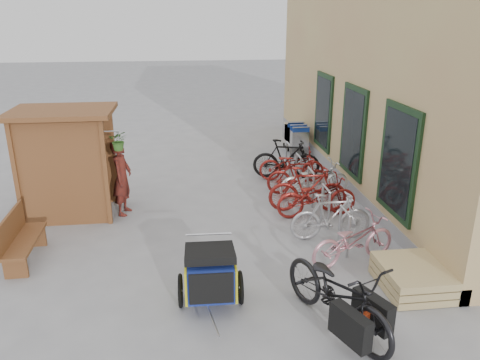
{
  "coord_description": "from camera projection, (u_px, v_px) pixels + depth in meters",
  "views": [
    {
      "loc": [
        -0.64,
        -7.72,
        4.29
      ],
      "look_at": [
        0.5,
        1.5,
        1.0
      ],
      "focal_mm": 35.0,
      "sensor_mm": 36.0,
      "label": 1
    }
  ],
  "objects": [
    {
      "name": "cargo_bike",
      "position": [
        339.0,
        294.0,
        6.61
      ],
      "size": [
        1.56,
        2.32,
        1.15
      ],
      "rotation": [
        0.0,
        0.0,
        0.4
      ],
      "color": "black",
      "rests_on": "ground"
    },
    {
      "name": "person_kiosk",
      "position": [
        122.0,
        178.0,
        10.42
      ],
      "size": [
        0.53,
        0.7,
        1.71
      ],
      "primitive_type": "imported",
      "rotation": [
        0.0,
        0.0,
        1.36
      ],
      "color": "maroon",
      "rests_on": "ground"
    },
    {
      "name": "bike_rack",
      "position": [
        311.0,
        184.0,
        11.07
      ],
      "size": [
        0.05,
        5.35,
        0.86
      ],
      "color": "#A5A8AD",
      "rests_on": "ground"
    },
    {
      "name": "shopping_carts",
      "position": [
        295.0,
        134.0,
        15.35
      ],
      "size": [
        0.56,
        1.55,
        1.01
      ],
      "color": "silver",
      "rests_on": "ground"
    },
    {
      "name": "bike_6",
      "position": [
        292.0,
        165.0,
        12.64
      ],
      "size": [
        1.83,
        0.92,
        0.92
      ],
      "primitive_type": "imported",
      "rotation": [
        0.0,
        0.0,
        1.38
      ],
      "color": "maroon",
      "rests_on": "ground"
    },
    {
      "name": "bike_3",
      "position": [
        308.0,
        189.0,
        10.63
      ],
      "size": [
        1.85,
        0.75,
        1.08
      ],
      "primitive_type": "imported",
      "rotation": [
        0.0,
        0.0,
        1.43
      ],
      "color": "maroon",
      "rests_on": "ground"
    },
    {
      "name": "bike_5",
      "position": [
        298.0,
        175.0,
        11.75
      ],
      "size": [
        1.6,
        0.5,
        0.96
      ],
      "primitive_type": "imported",
      "rotation": [
        0.0,
        0.0,
        1.54
      ],
      "color": "maroon",
      "rests_on": "ground"
    },
    {
      "name": "building",
      "position": [
        448.0,
        46.0,
        12.52
      ],
      "size": [
        6.07,
        13.0,
        7.0
      ],
      "color": "tan",
      "rests_on": "ground"
    },
    {
      "name": "bike_1",
      "position": [
        331.0,
        216.0,
        9.32
      ],
      "size": [
        1.64,
        0.48,
        0.99
      ],
      "primitive_type": "imported",
      "rotation": [
        0.0,
        0.0,
        1.56
      ],
      "color": "#ABAAAE",
      "rests_on": "ground"
    },
    {
      "name": "bench",
      "position": [
        19.0,
        238.0,
        8.46
      ],
      "size": [
        0.47,
        1.49,
        0.94
      ],
      "rotation": [
        0.0,
        0.0,
        0.02
      ],
      "color": "brown",
      "rests_on": "ground"
    },
    {
      "name": "kiosk",
      "position": [
        62.0,
        148.0,
        10.14
      ],
      "size": [
        2.49,
        1.65,
        2.4
      ],
      "color": "brown",
      "rests_on": "ground"
    },
    {
      "name": "bike_0",
      "position": [
        353.0,
        240.0,
        8.43
      ],
      "size": [
        1.83,
        1.08,
        0.91
      ],
      "primitive_type": "imported",
      "rotation": [
        0.0,
        0.0,
        1.86
      ],
      "color": "#C88191",
      "rests_on": "ground"
    },
    {
      "name": "bike_7",
      "position": [
        286.0,
        159.0,
        12.82
      ],
      "size": [
        1.91,
        0.93,
        1.1
      ],
      "primitive_type": "imported",
      "rotation": [
        0.0,
        0.0,
        1.34
      ],
      "color": "black",
      "rests_on": "ground"
    },
    {
      "name": "ground",
      "position": [
        223.0,
        258.0,
        8.73
      ],
      "size": [
        80.0,
        80.0,
        0.0
      ],
      "primitive_type": "plane",
      "color": "#969698"
    },
    {
      "name": "bike_2",
      "position": [
        317.0,
        196.0,
        10.39
      ],
      "size": [
        1.87,
        0.76,
        0.96
      ],
      "primitive_type": "imported",
      "rotation": [
        0.0,
        0.0,
        1.64
      ],
      "color": "maroon",
      "rests_on": "ground"
    },
    {
      "name": "child_trailer",
      "position": [
        210.0,
        272.0,
        7.2
      ],
      "size": [
        1.02,
        1.7,
        1.0
      ],
      "rotation": [
        0.0,
        0.0,
        -0.03
      ],
      "color": "#1C2D9C",
      "rests_on": "ground"
    },
    {
      "name": "pallet_stack",
      "position": [
        412.0,
        277.0,
        7.7
      ],
      "size": [
        1.0,
        1.2,
        0.4
      ],
      "color": "tan",
      "rests_on": "ground"
    },
    {
      "name": "bike_4",
      "position": [
        314.0,
        180.0,
        11.44
      ],
      "size": [
        1.87,
        0.86,
        0.95
      ],
      "primitive_type": "imported",
      "rotation": [
        0.0,
        0.0,
        1.7
      ],
      "color": "silver",
      "rests_on": "ground"
    }
  ]
}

